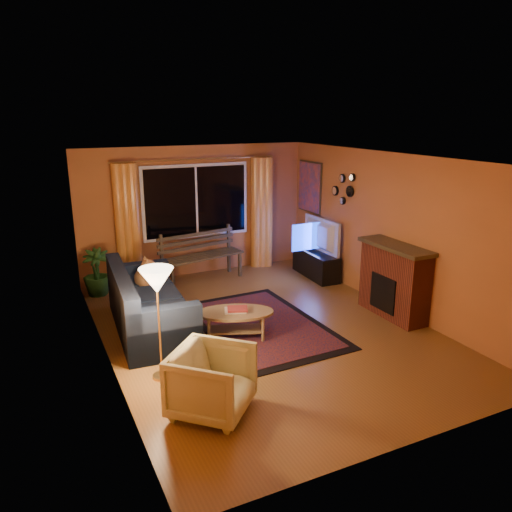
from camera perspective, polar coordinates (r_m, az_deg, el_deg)
name	(u,v)px	position (r m, az deg, el deg)	size (l,w,h in m)	color
floor	(265,330)	(7.49, 1.00, -8.40)	(4.50, 6.00, 0.02)	brown
ceiling	(266,157)	(6.83, 1.11, 11.20)	(4.50, 6.00, 0.02)	white
wall_back	(196,211)	(9.77, -6.91, 5.13)	(4.50, 0.02, 2.50)	#C07038
wall_left	(101,269)	(6.41, -17.33, -1.39)	(0.02, 6.00, 2.50)	#C07038
wall_right	(391,232)	(8.29, 15.18, 2.69)	(0.02, 6.00, 2.50)	#C07038
window	(196,201)	(9.67, -6.82, 6.23)	(2.00, 0.02, 1.30)	black
curtain_rod	(196,159)	(9.53, -6.89, 10.93)	(0.03, 0.03, 3.20)	#BF8C3F
curtain_left	(127,225)	(9.34, -14.49, 3.40)	(0.36, 0.36, 2.24)	orange
curtain_right	(261,213)	(10.18, 0.58, 4.95)	(0.36, 0.36, 2.24)	orange
bench	(202,269)	(9.49, -6.15, -1.46)	(1.63, 0.48, 0.49)	#3A311E
potted_plant	(96,272)	(9.12, -17.77, -1.79)	(0.46, 0.46, 0.82)	#235B1E
sofa	(150,300)	(7.47, -12.03, -4.95)	(0.97, 2.26, 0.91)	black
dog	(144,276)	(7.87, -12.66, -2.22)	(0.29, 0.40, 0.44)	brown
armchair	(212,379)	(5.43, -5.06, -13.78)	(0.78, 0.73, 0.80)	beige
floor_lamp	(159,325)	(6.03, -11.01, -7.75)	(0.23, 0.23, 1.38)	#BF8C3F
rug	(261,325)	(7.59, 0.54, -7.87)	(1.70, 2.68, 0.02)	maroon
coffee_table	(235,324)	(7.15, -2.36, -7.80)	(1.09, 1.09, 0.40)	#967C51
tv_console	(316,264)	(9.77, 6.85, -0.92)	(0.40, 1.20, 0.50)	black
television	(317,235)	(9.62, 6.97, 2.35)	(1.12, 0.15, 0.65)	black
fireplace	(394,282)	(8.06, 15.51, -2.91)	(0.40, 1.20, 1.10)	maroon
mirror_cluster	(343,187)	(9.16, 9.90, 7.76)	(0.06, 0.60, 0.56)	black
painting	(310,187)	(10.14, 6.14, 7.85)	(0.04, 0.76, 0.96)	#E8521C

